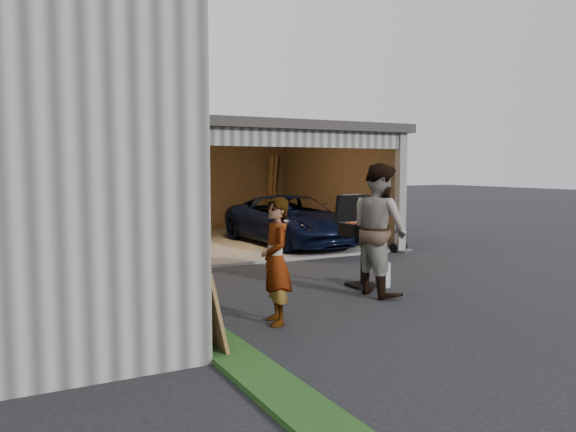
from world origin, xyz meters
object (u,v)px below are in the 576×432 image
woman (276,261)px  man (379,229)px  bbq_grill (362,232)px  propane_tank (382,275)px  plywood_panel (207,309)px  hand_truck (401,241)px  minivan (292,222)px

woman → man: 2.23m
woman → man: man is taller
man → bbq_grill: size_ratio=1.34×
woman → bbq_grill: (2.20, 1.32, 0.10)m
man → woman: bearing=108.6°
propane_tank → plywood_panel: 3.96m
woman → hand_truck: woman is taller
woman → hand_truck: (5.17, 3.98, -0.55)m
minivan → hand_truck: hand_truck is taller
woman → plywood_panel: 1.28m
bbq_grill → plywood_panel: (-3.30, -1.88, -0.44)m
bbq_grill → hand_truck: 4.04m
bbq_grill → minivan: bearing=75.7°
minivan → plywood_panel: bearing=-126.6°
woman → hand_truck: 6.55m
propane_tank → hand_truck: (2.69, 2.85, 0.04)m
minivan → bbq_grill: bearing=-106.2°
propane_tank → man: bearing=-133.1°
bbq_grill → plywood_panel: bearing=-150.4°
plywood_panel → hand_truck: bearing=35.9°
plywood_panel → man: bearing=21.8°
woman → hand_truck: bearing=139.3°
propane_tank → plywood_panel: (-3.58, -1.68, 0.25)m
minivan → woman: 6.79m
woman → man: (2.10, 0.72, 0.21)m
minivan → propane_tank: size_ratio=10.79×
woman → plywood_panel: size_ratio=1.74×
hand_truck → propane_tank: bearing=-156.4°
hand_truck → man: bearing=-156.4°
plywood_panel → hand_truck: 7.74m
bbq_grill → propane_tank: 0.76m
man → hand_truck: bearing=-43.5°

